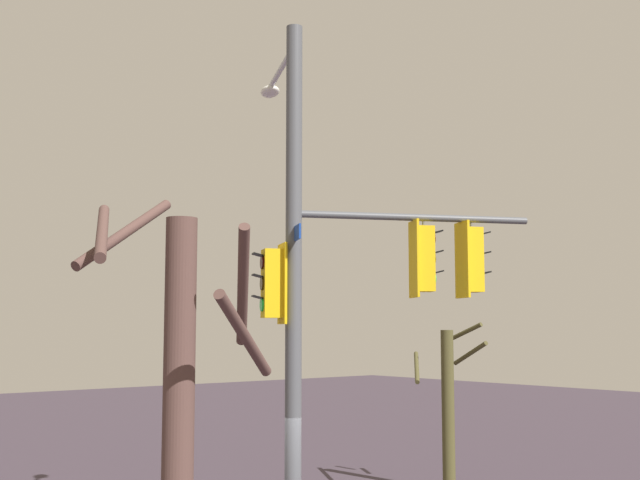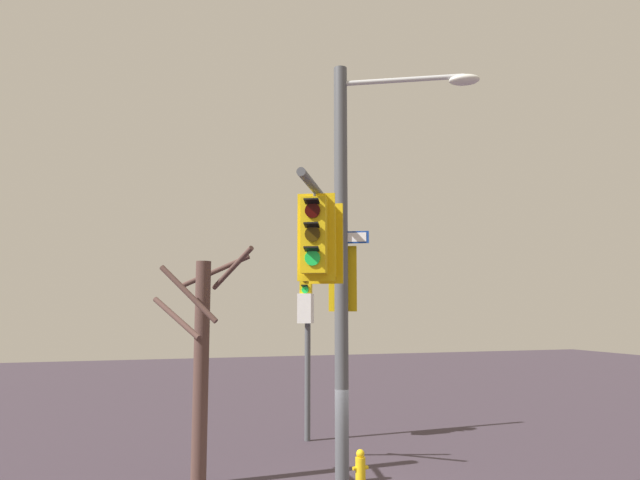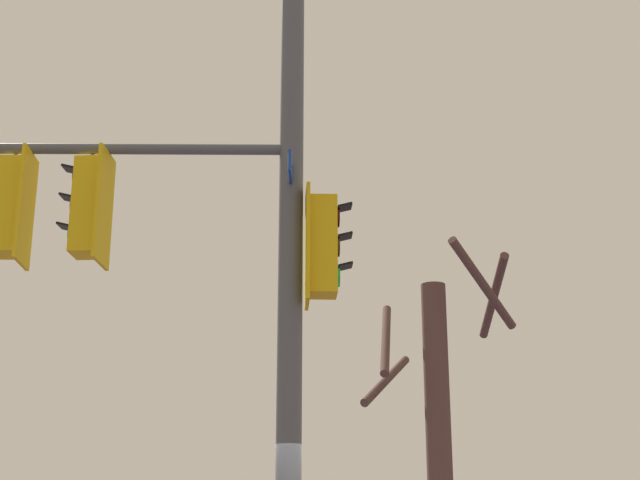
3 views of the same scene
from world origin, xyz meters
TOP-DOWN VIEW (x-y plane):
  - main_signal_pole_assembly at (-0.40, -1.00)m, footprint 4.46×4.35m
  - bare_tree_across_street at (-2.46, 3.12)m, footprint 2.38×2.39m

SIDE VIEW (x-z plane):
  - bare_tree_across_street at x=-2.46m, z-range 0.11..5.66m
  - main_signal_pole_assembly at x=-0.40m, z-range 0.47..9.39m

